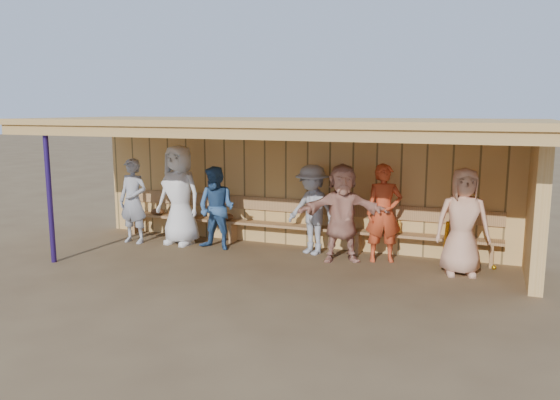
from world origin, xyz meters
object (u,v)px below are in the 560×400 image
object	(u,v)px
player_h	(463,222)
player_a	(133,201)
player_b	(179,195)
player_c	(216,208)
player_e	(312,210)
player_g	(384,213)
bench	(294,220)
player_f	(342,213)

from	to	relation	value
player_h	player_a	bearing A→B (deg)	167.33
player_b	player_c	world-z (taller)	player_b
player_b	player_e	world-z (taller)	player_b
player_g	bench	size ratio (longest dim) A/B	0.23
player_e	player_f	distance (m)	0.70
player_c	player_f	bearing A→B (deg)	6.53
player_c	player_b	bearing A→B (deg)	178.82
player_g	bench	xyz separation A→B (m)	(-1.80, 0.39, -0.34)
player_f	player_g	xyz separation A→B (m)	(0.68, 0.24, -0.00)
player_c	player_g	size ratio (longest dim) A/B	0.92
player_c	bench	distance (m)	1.52
player_b	player_f	distance (m)	3.32
player_b	player_e	size ratio (longest dim) A/B	1.19
bench	player_b	bearing A→B (deg)	-165.59
player_g	player_e	bearing A→B (deg)	158.26
player_c	player_h	xyz separation A→B (m)	(4.46, -0.06, 0.08)
player_g	bench	world-z (taller)	player_g
player_e	bench	size ratio (longest dim) A/B	0.22
player_f	bench	world-z (taller)	player_f
player_a	player_e	distance (m)	3.63
player_c	player_g	world-z (taller)	player_g
bench	player_f	bearing A→B (deg)	-29.47
player_a	player_b	world-z (taller)	player_b
player_c	player_f	size ratio (longest dim) A/B	0.92
player_f	player_a	bearing A→B (deg)	160.55
player_h	bench	xyz separation A→B (m)	(-3.13, 0.73, -0.35)
player_g	player_f	bearing A→B (deg)	179.78
player_a	player_e	world-z (taller)	player_a
player_a	player_b	bearing A→B (deg)	15.36
player_f	bench	size ratio (longest dim) A/B	0.23
player_h	player_c	bearing A→B (deg)	165.96
player_a	player_e	size ratio (longest dim) A/B	1.02
player_c	player_g	xyz separation A→B (m)	(3.13, 0.28, 0.07)
player_b	player_h	distance (m)	5.34
player_e	player_h	size ratio (longest dim) A/B	0.95
player_e	player_f	xyz separation A→B (m)	(0.64, -0.29, 0.03)
player_b	player_f	world-z (taller)	player_b
player_c	player_e	world-z (taller)	player_e
player_g	player_h	bearing A→B (deg)	-34.02
player_e	player_g	size ratio (longest dim) A/B	0.96
player_a	player_c	size ratio (longest dim) A/B	1.07
player_a	bench	world-z (taller)	player_a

